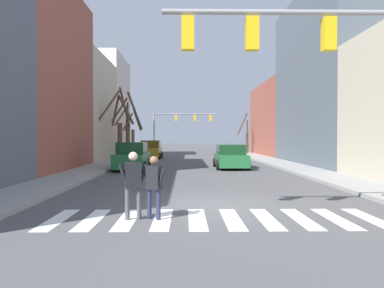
{
  "coord_description": "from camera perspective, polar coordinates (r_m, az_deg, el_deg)",
  "views": [
    {
      "loc": [
        -0.75,
        -11.51,
        2.12
      ],
      "look_at": [
        -0.11,
        26.53,
        1.44
      ],
      "focal_mm": 35.0,
      "sensor_mm": 36.0,
      "label": 1
    }
  ],
  "objects": [
    {
      "name": "ground_plane",
      "position": [
        11.72,
        2.74,
        -9.38
      ],
      "size": [
        240.0,
        240.0,
        0.0
      ],
      "primitive_type": "plane",
      "color": "#4C4C4F"
    },
    {
      "name": "building_row_left",
      "position": [
        29.49,
        -21.1,
        6.85
      ],
      "size": [
        6.0,
        42.53,
        11.57
      ],
      "color": "#515B66",
      "rests_on": "ground_plane"
    },
    {
      "name": "building_row_right",
      "position": [
        30.7,
        21.34,
        6.52
      ],
      "size": [
        6.0,
        44.31,
        13.15
      ],
      "color": "#BCB299",
      "rests_on": "ground_plane"
    },
    {
      "name": "crosswalk_stripes",
      "position": [
        9.89,
        3.46,
        -11.32
      ],
      "size": [
        8.55,
        2.6,
        0.01
      ],
      "color": "white",
      "rests_on": "ground_plane"
    },
    {
      "name": "traffic_signal_near",
      "position": [
        10.36,
        18.91,
        12.76
      ],
      "size": [
        6.65,
        0.28,
        5.7
      ],
      "color": "gray",
      "rests_on": "ground_plane"
    },
    {
      "name": "traffic_signal_far",
      "position": [
        52.84,
        -2.05,
        3.49
      ],
      "size": [
        8.93,
        0.28,
        5.8
      ],
      "color": "gray",
      "rests_on": "ground_plane"
    },
    {
      "name": "car_parked_left_near",
      "position": [
        25.69,
        5.92,
        -2.01
      ],
      "size": [
        2.19,
        4.54,
        1.62
      ],
      "rotation": [
        0.0,
        0.0,
        1.57
      ],
      "color": "#236B38",
      "rests_on": "ground_plane"
    },
    {
      "name": "car_parked_right_mid",
      "position": [
        24.91,
        -9.09,
        -1.94
      ],
      "size": [
        2.14,
        4.88,
        1.8
      ],
      "rotation": [
        0.0,
        0.0,
        1.57
      ],
      "color": "#236B38",
      "rests_on": "ground_plane"
    },
    {
      "name": "car_parked_left_mid",
      "position": [
        37.61,
        -6.29,
        -0.93
      ],
      "size": [
        2.19,
        4.71,
        1.81
      ],
      "rotation": [
        0.0,
        0.0,
        1.57
      ],
      "color": "#A38423",
      "rests_on": "ground_plane"
    },
    {
      "name": "pedestrian_near_right_corner",
      "position": [
        9.72,
        -5.83,
        -5.77
      ],
      "size": [
        0.65,
        0.42,
        1.63
      ],
      "rotation": [
        0.0,
        0.0,
        5.77
      ],
      "color": "#282D47",
      "rests_on": "ground_plane"
    },
    {
      "name": "pedestrian_crossing_street",
      "position": [
        9.75,
        -8.96,
        -5.37
      ],
      "size": [
        0.75,
        0.32,
        1.74
      ],
      "rotation": [
        0.0,
        0.0,
        0.25
      ],
      "color": "#4C4C51",
      "rests_on": "ground_plane"
    },
    {
      "name": "street_tree_left_near",
      "position": [
        47.31,
        8.25,
        1.18
      ],
      "size": [
        1.59,
        2.49,
        5.03
      ],
      "color": "#473828",
      "rests_on": "sidewalk_right"
    },
    {
      "name": "street_tree_left_mid",
      "position": [
        32.29,
        -11.0,
        2.59
      ],
      "size": [
        3.07,
        3.08,
        6.24
      ],
      "color": "brown",
      "rests_on": "sidewalk_left"
    },
    {
      "name": "street_tree_left_far",
      "position": [
        35.82,
        -9.82,
        2.51
      ],
      "size": [
        3.57,
        1.83,
        6.28
      ],
      "color": "brown",
      "rests_on": "sidewalk_left"
    },
    {
      "name": "street_tree_right_near",
      "position": [
        41.68,
        -9.06,
        1.2
      ],
      "size": [
        2.18,
        1.48,
        5.18
      ],
      "color": "brown",
      "rests_on": "sidewalk_left"
    }
  ]
}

